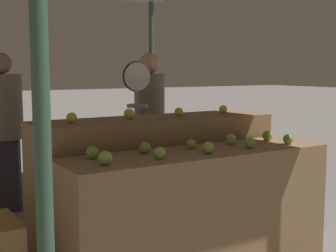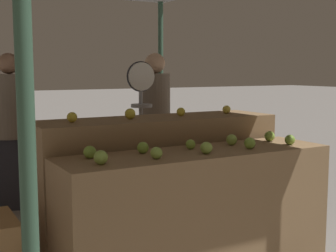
# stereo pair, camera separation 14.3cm
# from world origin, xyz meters

# --- Properties ---
(display_counter_front) EXTENTS (1.99, 0.55, 0.86)m
(display_counter_front) POSITION_xyz_m (0.00, 0.00, 0.43)
(display_counter_front) COLOR olive
(display_counter_front) RESTS_ON ground_plane
(display_counter_back) EXTENTS (1.99, 0.55, 1.04)m
(display_counter_back) POSITION_xyz_m (0.00, 0.60, 0.52)
(display_counter_back) COLOR olive
(display_counter_back) RESTS_ON ground_plane
(apple_front_0) EXTENTS (0.09, 0.09, 0.09)m
(apple_front_0) POSITION_xyz_m (-0.76, -0.10, 0.90)
(apple_front_0) COLOR #8EB247
(apple_front_0) RESTS_ON display_counter_front
(apple_front_1) EXTENTS (0.08, 0.08, 0.08)m
(apple_front_1) POSITION_xyz_m (-0.39, -0.11, 0.90)
(apple_front_1) COLOR #8EB247
(apple_front_1) RESTS_ON display_counter_front
(apple_front_2) EXTENTS (0.08, 0.08, 0.08)m
(apple_front_2) POSITION_xyz_m (-0.01, -0.11, 0.90)
(apple_front_2) COLOR #8EB247
(apple_front_2) RESTS_ON display_counter_front
(apple_front_3) EXTENTS (0.08, 0.08, 0.08)m
(apple_front_3) POSITION_xyz_m (0.38, -0.10, 0.90)
(apple_front_3) COLOR #7AA338
(apple_front_3) RESTS_ON display_counter_front
(apple_front_4) EXTENTS (0.08, 0.08, 0.08)m
(apple_front_4) POSITION_xyz_m (0.76, -0.11, 0.90)
(apple_front_4) COLOR #7AA338
(apple_front_4) RESTS_ON display_counter_front
(apple_front_5) EXTENTS (0.08, 0.08, 0.08)m
(apple_front_5) POSITION_xyz_m (-0.75, 0.11, 0.90)
(apple_front_5) COLOR #7AA338
(apple_front_5) RESTS_ON display_counter_front
(apple_front_6) EXTENTS (0.08, 0.08, 0.08)m
(apple_front_6) POSITION_xyz_m (-0.37, 0.11, 0.90)
(apple_front_6) COLOR #7AA338
(apple_front_6) RESTS_ON display_counter_front
(apple_front_7) EXTENTS (0.07, 0.07, 0.07)m
(apple_front_7) POSITION_xyz_m (0.00, 0.10, 0.89)
(apple_front_7) COLOR #84AD3D
(apple_front_7) RESTS_ON display_counter_front
(apple_front_8) EXTENTS (0.08, 0.08, 0.08)m
(apple_front_8) POSITION_xyz_m (0.37, 0.10, 0.90)
(apple_front_8) COLOR #8EB247
(apple_front_8) RESTS_ON display_counter_front
(apple_front_9) EXTENTS (0.08, 0.08, 0.08)m
(apple_front_9) POSITION_xyz_m (0.74, 0.10, 0.90)
(apple_front_9) COLOR #84AD3D
(apple_front_9) RESTS_ON display_counter_front
(apple_back_0) EXTENTS (0.08, 0.08, 0.08)m
(apple_back_0) POSITION_xyz_m (-0.71, 0.59, 1.08)
(apple_back_0) COLOR gold
(apple_back_0) RESTS_ON display_counter_back
(apple_back_1) EXTENTS (0.08, 0.08, 0.08)m
(apple_back_1) POSITION_xyz_m (-0.24, 0.60, 1.08)
(apple_back_1) COLOR gold
(apple_back_1) RESTS_ON display_counter_back
(apple_back_2) EXTENTS (0.07, 0.07, 0.07)m
(apple_back_2) POSITION_xyz_m (0.22, 0.61, 1.07)
(apple_back_2) COLOR gold
(apple_back_2) RESTS_ON display_counter_back
(apple_back_3) EXTENTS (0.07, 0.07, 0.07)m
(apple_back_3) POSITION_xyz_m (0.69, 0.61, 1.07)
(apple_back_3) COLOR yellow
(apple_back_3) RESTS_ON display_counter_back
(produce_scale) EXTENTS (0.28, 0.20, 1.50)m
(produce_scale) POSITION_xyz_m (0.17, 1.23, 1.09)
(produce_scale) COLOR #99999E
(produce_scale) RESTS_ON ground_plane
(person_vendor_at_scale) EXTENTS (0.36, 0.36, 1.59)m
(person_vendor_at_scale) POSITION_xyz_m (0.49, 1.57, 0.93)
(person_vendor_at_scale) COLOR #2D2D38
(person_vendor_at_scale) RESTS_ON ground_plane
(person_customer_left) EXTENTS (0.50, 0.50, 1.59)m
(person_customer_left) POSITION_xyz_m (-0.84, 2.17, 0.91)
(person_customer_left) COLOR #2D2D38
(person_customer_left) RESTS_ON ground_plane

